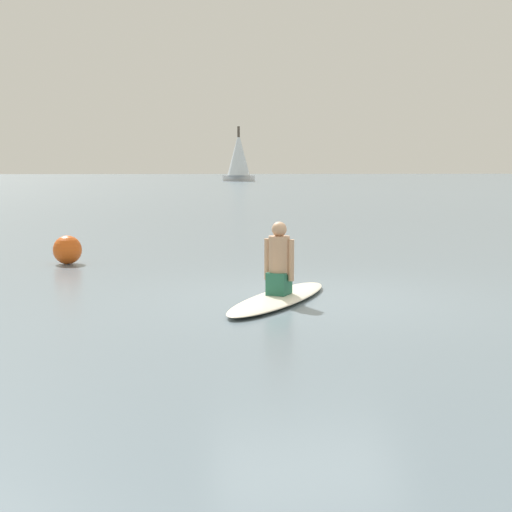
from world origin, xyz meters
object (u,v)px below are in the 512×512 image
at_px(buoy_marker, 67,250).
at_px(sailboat_center_horizon, 239,156).
at_px(surfboard, 279,298).
at_px(person_paddler, 279,262).

bearing_deg(buoy_marker, sailboat_center_horizon, 173.11).
bearing_deg(sailboat_center_horizon, surfboard, -59.09).
height_order(surfboard, buoy_marker, buoy_marker).
bearing_deg(person_paddler, sailboat_center_horizon, 24.97).
xyz_separation_m(surfboard, buoy_marker, (-4.19, -3.20, 0.21)).
xyz_separation_m(person_paddler, sailboat_center_horizon, (-87.79, 6.91, 2.69)).
bearing_deg(person_paddler, buoy_marker, 66.84).
distance_m(surfboard, person_paddler, 0.47).
xyz_separation_m(sailboat_center_horizon, buoy_marker, (83.60, -10.11, -2.95)).
bearing_deg(surfboard, sailboat_center_horizon, 24.97).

